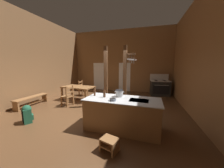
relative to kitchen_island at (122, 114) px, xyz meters
name	(u,v)px	position (x,y,z in m)	size (l,w,h in m)	color
ground_plane	(95,114)	(-1.26, 0.86, -0.51)	(7.87, 9.52, 0.10)	brown
wall_back	(120,61)	(-1.26, 5.29, 1.72)	(7.87, 0.14, 4.35)	brown
wall_left	(22,59)	(-4.87, 0.86, 1.72)	(0.14, 9.52, 4.35)	brown
wall_right	(210,55)	(2.34, 0.86, 1.72)	(0.14, 9.52, 4.35)	brown
glazed_door_back_left	(100,76)	(-2.85, 5.21, 0.57)	(1.00, 0.01, 2.05)	white
glazed_panel_back_right	(124,77)	(-0.91, 5.21, 0.57)	(0.84, 0.01, 2.05)	white
kitchen_island	(122,114)	(0.00, 0.00, 0.00)	(2.19, 1.02, 0.92)	olive
stove_range	(160,88)	(1.46, 4.59, 0.02)	(1.23, 0.93, 1.32)	black
support_post_with_pot_rack	(125,75)	(-0.24, 1.85, 0.99)	(0.56, 0.21, 2.70)	brown
support_post_center	(106,77)	(-1.13, 1.78, 0.89)	(0.14, 0.14, 2.70)	brown
step_stool	(109,144)	(-0.07, -1.01, -0.28)	(0.42, 0.37, 0.30)	olive
dining_table	(78,88)	(-2.90, 2.27, 0.19)	(1.79, 1.09, 0.74)	olive
ladderback_chair_near_window	(83,88)	(-3.18, 3.18, -0.01)	(0.45, 0.45, 0.95)	olive
ladderback_chair_by_post	(68,96)	(-2.85, 1.30, -0.01)	(0.52, 0.52, 0.95)	olive
bench_along_left_wall	(32,99)	(-4.43, 0.77, -0.15)	(0.36, 1.55, 0.44)	olive
backpack	(27,113)	(-3.06, -0.52, -0.14)	(0.39, 0.38, 0.60)	#1E5138
stockpot_on_counter	(119,93)	(-0.14, 0.22, 0.56)	(0.31, 0.24, 0.21)	silver
mixing_bowl_on_counter	(113,99)	(-0.21, -0.26, 0.49)	(0.18, 0.18, 0.07)	slate
bottle_tall_on_counter	(104,94)	(-0.56, 0.02, 0.57)	(0.08, 0.08, 0.28)	#56331E
bottle_short_on_counter	(95,92)	(-0.92, 0.10, 0.57)	(0.06, 0.06, 0.28)	#56331E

